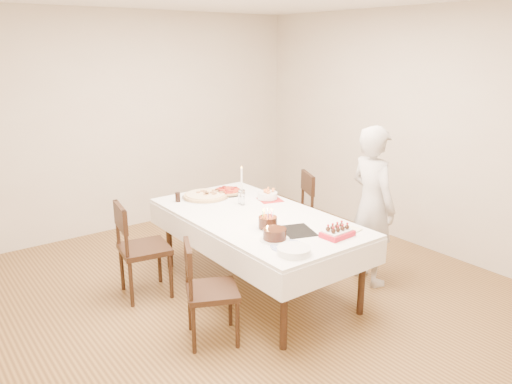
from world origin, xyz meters
TOP-DOWN VIEW (x-y plane):
  - floor at (0.00, 0.00)m, footprint 5.00×5.00m
  - wall_back at (0.00, 2.50)m, footprint 4.50×0.04m
  - wall_right at (2.25, 0.00)m, footprint 0.04×5.00m
  - dining_table at (0.05, 0.09)m, footprint 1.16×2.15m
  - chair_right_savory at (0.94, 0.62)m, footprint 0.62×0.62m
  - chair_left_savory at (-0.85, 0.63)m, footprint 0.54×0.54m
  - chair_left_dessert at (-0.75, -0.40)m, footprint 0.57×0.57m
  - person at (1.06, -0.43)m, footprint 0.47×0.63m
  - pizza_white at (-0.03, 0.86)m, footprint 0.65×0.65m
  - pizza_pepperoni at (0.24, 0.85)m, footprint 0.40×0.40m
  - red_placemat at (0.46, 0.39)m, footprint 0.28×0.28m
  - pasta_bowl at (0.45, 0.43)m, footprint 0.24×0.24m
  - taper_candle at (0.32, 0.70)m, footprint 0.09×0.09m
  - shaker_pair at (0.14, 0.43)m, footprint 0.11×0.11m
  - cola_glass at (-0.33, 0.91)m, footprint 0.06×0.06m
  - layer_cake at (-0.20, -0.49)m, footprint 0.30×0.30m
  - cake_board at (0.05, -0.44)m, footprint 0.41×0.41m
  - birthday_cake at (-0.07, -0.24)m, footprint 0.20×0.20m
  - strawberry_box at (0.27, -0.74)m, footprint 0.28×0.20m
  - box_lid at (0.39, -0.70)m, footprint 0.32×0.25m
  - plate_stack at (-0.26, -0.80)m, footprint 0.31×0.31m
  - china_plate at (-0.20, -0.66)m, footprint 0.32×0.32m

SIDE VIEW (x-z plane):
  - floor at x=0.00m, z-range 0.00..0.00m
  - dining_table at x=0.05m, z-range 0.00..0.75m
  - chair_left_dessert at x=-0.75m, z-range 0.00..0.84m
  - chair_right_savory at x=0.94m, z-range 0.00..0.91m
  - chair_left_savory at x=-0.85m, z-range 0.00..0.92m
  - red_placemat at x=0.46m, z-range 0.75..0.75m
  - cake_board at x=0.05m, z-range 0.74..0.76m
  - box_lid at x=0.39m, z-range 0.74..0.76m
  - china_plate at x=-0.20m, z-range 0.75..0.76m
  - pizza_white at x=-0.03m, z-range 0.75..0.79m
  - pizza_pepperoni at x=0.24m, z-range 0.75..0.79m
  - plate_stack at x=-0.26m, z-range 0.75..0.80m
  - person at x=1.06m, z-range 0.00..1.57m
  - strawberry_box at x=0.27m, z-range 0.75..0.82m
  - pasta_bowl at x=0.45m, z-range 0.76..0.82m
  - cola_glass at x=-0.33m, z-range 0.75..0.85m
  - layer_cake at x=-0.20m, z-range 0.75..0.85m
  - shaker_pair at x=0.14m, z-range 0.75..0.86m
  - birthday_cake at x=-0.07m, z-range 0.76..0.92m
  - taper_candle at x=0.32m, z-range 0.75..1.07m
  - wall_back at x=0.00m, z-range 0.00..2.70m
  - wall_right at x=2.25m, z-range 0.00..2.70m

